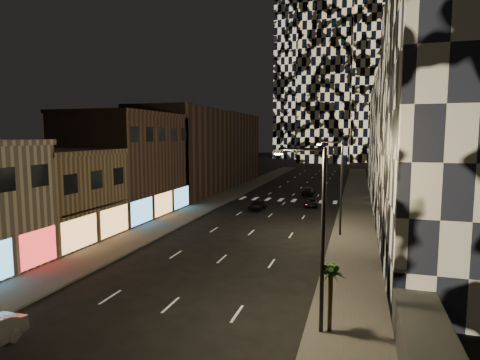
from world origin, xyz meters
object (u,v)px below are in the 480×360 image
Objects in this scene: car_dark_midlane at (257,205)px; streetlight_near at (318,227)px; car_dark_rightlane at (311,203)px; streetlight_far at (339,181)px; car_dark_oncoming at (308,191)px; palm_tree at (331,276)px.

streetlight_near is at bearing -64.04° from car_dark_midlane.
car_dark_midlane reaches higher than car_dark_rightlane.
streetlight_far is at bearing -80.91° from car_dark_rightlane.
car_dark_midlane is 0.99× the size of car_dark_rightlane.
car_dark_midlane is at bearing 72.99° from car_dark_oncoming.
palm_tree is (0.65, 0.19, -2.43)m from streetlight_near.
car_dark_oncoming is 1.15× the size of car_dark_rightlane.
streetlight_far is 2.02× the size of car_dark_oncoming.
car_dark_rightlane is (1.66, -10.75, -0.11)m from car_dark_oncoming.
streetlight_far is at bearing 103.14° from car_dark_oncoming.
palm_tree reaches higher than car_dark_midlane.
car_dark_oncoming is (-6.01, 46.23, -4.71)m from streetlight_near.
car_dark_rightlane is (-4.35, 35.49, -4.82)m from streetlight_near.
streetlight_far is at bearing 91.87° from palm_tree.
streetlight_far is 19.97m from palm_tree.
car_dark_midlane reaches higher than car_dark_oncoming.
palm_tree is (0.65, -19.81, -2.43)m from streetlight_far.
streetlight_far is 2.67× the size of palm_tree.
streetlight_near is 2.52m from palm_tree.
palm_tree is (6.66, -46.04, 2.28)m from car_dark_oncoming.
streetlight_near is at bearing -90.00° from streetlight_far.
car_dark_rightlane is 1.15× the size of palm_tree.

